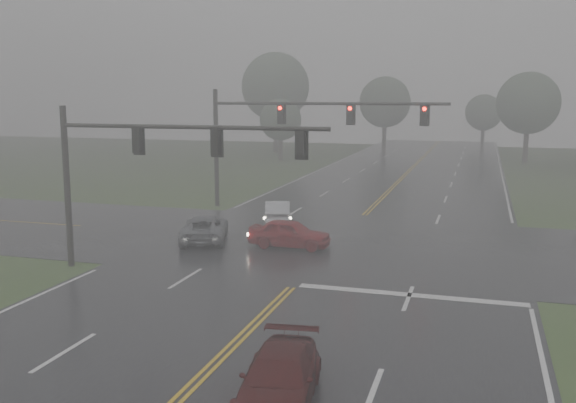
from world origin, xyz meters
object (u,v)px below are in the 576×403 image
(car_grey, at_px, (205,241))
(signal_gantry_near, at_px, (140,158))
(sedan_red, at_px, (290,247))
(sedan_silver, at_px, (278,223))
(signal_gantry_far, at_px, (285,125))

(car_grey, distance_m, signal_gantry_near, 7.85)
(sedan_red, distance_m, signal_gantry_near, 9.08)
(sedan_silver, distance_m, signal_gantry_far, 7.19)
(sedan_red, xyz_separation_m, signal_gantry_far, (-3.39, 10.15, 5.54))
(car_grey, height_order, signal_gantry_near, signal_gantry_near)
(sedan_red, xyz_separation_m, car_grey, (-4.58, 0.05, 0.00))
(signal_gantry_far, bearing_deg, signal_gantry_near, -94.37)
(car_grey, relative_size, signal_gantry_far, 0.31)
(sedan_red, distance_m, car_grey, 4.58)
(sedan_red, height_order, sedan_silver, sedan_red)
(sedan_silver, relative_size, car_grey, 0.85)
(sedan_red, relative_size, signal_gantry_far, 0.26)
(car_grey, xyz_separation_m, signal_gantry_far, (1.19, 10.10, 5.54))
(signal_gantry_near, relative_size, signal_gantry_far, 0.77)
(sedan_red, bearing_deg, signal_gantry_near, 143.01)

